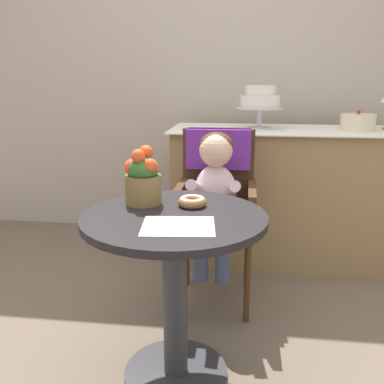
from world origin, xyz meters
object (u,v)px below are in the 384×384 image
(donut_front, at_px, (192,201))
(tiered_cake_stand, at_px, (260,100))
(flower_vase, at_px, (143,177))
(wicker_chair, at_px, (217,188))
(seated_child, at_px, (215,188))
(round_layer_cake, at_px, (358,122))
(cafe_table, at_px, (175,265))

(donut_front, xyz_separation_m, tiered_cake_stand, (0.29, 1.19, 0.34))
(flower_vase, height_order, tiered_cake_stand, tiered_cake_stand)
(wicker_chair, relative_size, donut_front, 8.17)
(wicker_chair, height_order, seated_child, seated_child)
(wicker_chair, xyz_separation_m, round_layer_cake, (0.84, 0.54, 0.31))
(wicker_chair, bearing_deg, tiered_cake_stand, 62.14)
(donut_front, xyz_separation_m, round_layer_cake, (0.90, 1.15, 0.21))
(flower_vase, bearing_deg, round_layer_cake, 45.77)
(tiered_cake_stand, distance_m, round_layer_cake, 0.63)
(donut_front, bearing_deg, wicker_chair, 84.41)
(cafe_table, bearing_deg, flower_vase, 139.74)
(flower_vase, bearing_deg, wicker_chair, 66.01)
(wicker_chair, bearing_deg, seated_child, -95.93)
(wicker_chair, xyz_separation_m, flower_vase, (-0.27, -0.60, 0.19))
(cafe_table, distance_m, flower_vase, 0.38)
(cafe_table, relative_size, donut_front, 6.17)
(cafe_table, relative_size, round_layer_cake, 3.36)
(cafe_table, height_order, tiered_cake_stand, tiered_cake_stand)
(round_layer_cake, bearing_deg, flower_vase, -134.23)
(cafe_table, xyz_separation_m, donut_front, (0.06, 0.11, 0.23))
(wicker_chair, bearing_deg, cafe_table, -104.96)
(cafe_table, bearing_deg, tiered_cake_stand, 75.07)
(cafe_table, height_order, seated_child, seated_child)
(wicker_chair, bearing_deg, round_layer_cake, 26.81)
(cafe_table, xyz_separation_m, round_layer_cake, (0.96, 1.27, 0.44))
(seated_child, xyz_separation_m, round_layer_cake, (0.84, 0.70, 0.27))
(donut_front, relative_size, flower_vase, 0.48)
(donut_front, relative_size, tiered_cake_stand, 0.39)
(seated_child, xyz_separation_m, donut_front, (-0.06, -0.46, 0.06))
(cafe_table, height_order, wicker_chair, wicker_chair)
(cafe_table, distance_m, seated_child, 0.61)
(donut_front, height_order, round_layer_cake, round_layer_cake)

